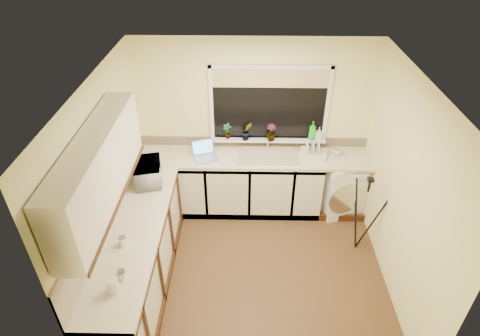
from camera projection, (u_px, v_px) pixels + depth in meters
name	position (u px, v px, depth m)	size (l,w,h in m)	color
floor	(253.00, 268.00, 5.01)	(3.20, 3.20, 0.00)	brown
ceiling	(258.00, 85.00, 3.62)	(3.20, 3.20, 0.00)	white
wall_back	(254.00, 125.00, 5.55)	(3.20, 3.20, 0.00)	#FBF4A7
wall_front	(257.00, 311.00, 3.08)	(3.20, 3.20, 0.00)	#FBF4A7
wall_left	(108.00, 190.00, 4.34)	(3.00, 3.00, 0.00)	#FBF4A7
wall_right	(404.00, 193.00, 4.29)	(3.00, 3.00, 0.00)	#FBF4A7
base_cabinet_back	(230.00, 183.00, 5.76)	(2.55, 0.60, 0.86)	silver
base_cabinet_left	(139.00, 261.00, 4.54)	(0.54, 2.40, 0.86)	silver
worktop_back	(254.00, 158.00, 5.50)	(3.20, 0.60, 0.04)	beige
worktop_left	(133.00, 232.00, 4.28)	(0.60, 2.40, 0.04)	beige
upper_cabinet	(99.00, 170.00, 3.64)	(0.28, 1.90, 0.70)	silver
splashback_left	(102.00, 215.00, 4.15)	(0.02, 2.40, 0.45)	beige
splashback_back	(253.00, 141.00, 5.68)	(3.20, 0.02, 0.14)	beige
window_glass	(269.00, 104.00, 5.35)	(1.50, 0.02, 1.00)	black
window_blind	(271.00, 78.00, 5.11)	(1.50, 0.02, 0.25)	tan
windowsill	(268.00, 139.00, 5.59)	(1.60, 0.14, 0.03)	white
sink	(268.00, 156.00, 5.47)	(0.82, 0.46, 0.03)	tan
faucet	(268.00, 142.00, 5.56)	(0.03, 0.03, 0.24)	silver
washing_machine	(341.00, 184.00, 5.75)	(0.60, 0.58, 0.85)	white
laptop	(204.00, 153.00, 5.44)	(0.38, 0.36, 0.23)	gray
kettle	(155.00, 179.00, 4.87)	(0.16, 0.16, 0.20)	white
dish_rack	(313.00, 154.00, 5.49)	(0.37, 0.28, 0.06)	beige
tripod	(363.00, 215.00, 5.00)	(0.55, 0.55, 1.13)	black
glass_jug	(113.00, 285.00, 3.59)	(0.10, 0.10, 0.15)	silver
steel_jar	(123.00, 241.00, 4.07)	(0.08, 0.08, 0.11)	silver
microwave	(148.00, 172.00, 4.94)	(0.48, 0.32, 0.26)	white
plant_a	(227.00, 131.00, 5.52)	(0.12, 0.08, 0.23)	#999999
plant_b	(247.00, 131.00, 5.49)	(0.15, 0.12, 0.27)	#999999
plant_c	(271.00, 132.00, 5.48)	(0.13, 0.13, 0.24)	#999999
soap_bottle_green	(312.00, 131.00, 5.49)	(0.10, 0.11, 0.27)	green
soap_bottle_clear	(319.00, 134.00, 5.51)	(0.08, 0.09, 0.18)	#999999
cup_back	(337.00, 152.00, 5.49)	(0.12, 0.12, 0.10)	beige
cup_left	(121.00, 275.00, 3.72)	(0.11, 0.11, 0.10)	beige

